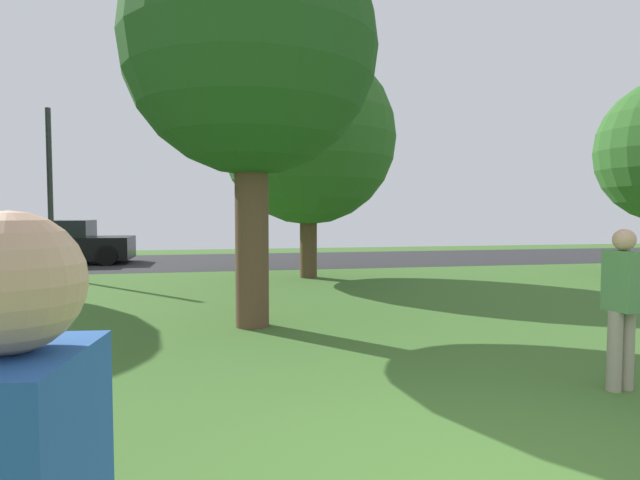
% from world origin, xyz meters
% --- Properties ---
extents(road_strip, '(44.00, 6.40, 0.01)m').
position_xyz_m(road_strip, '(0.00, 16.00, 0.00)').
color(road_strip, '#28282B').
rests_on(road_strip, ground_plane).
extents(oak_tree_center, '(4.64, 4.64, 6.06)m').
position_xyz_m(oak_tree_center, '(0.64, 10.94, 3.73)').
color(oak_tree_center, brown).
rests_on(oak_tree_center, ground_plane).
extents(birch_tree_lone, '(3.84, 3.84, 6.16)m').
position_xyz_m(birch_tree_lone, '(-1.22, 5.21, 4.21)').
color(birch_tree_lone, brown).
rests_on(birch_tree_lone, ground_plane).
extents(person_bystander, '(0.30, 0.35, 1.61)m').
position_xyz_m(person_bystander, '(2.20, 1.60, 0.88)').
color(person_bystander, gray).
rests_on(person_bystander, ground_plane).
extents(parked_car_black, '(4.17, 2.05, 1.47)m').
position_xyz_m(parked_car_black, '(-6.80, 16.08, 0.67)').
color(parked_car_black, black).
rests_on(parked_car_black, ground_plane).
extents(street_lamp_post, '(0.14, 0.14, 4.50)m').
position_xyz_m(street_lamp_post, '(-6.10, 12.20, 2.25)').
color(street_lamp_post, '#2D2D33').
rests_on(street_lamp_post, ground_plane).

